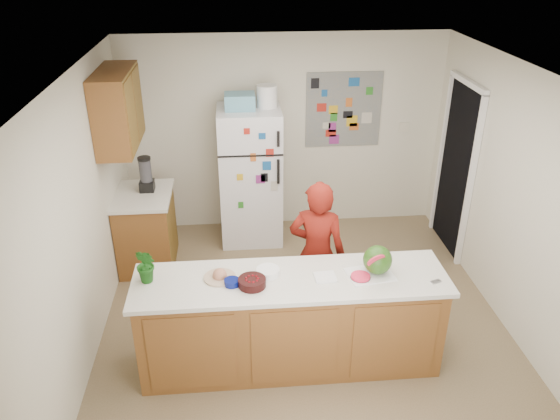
{
  "coord_description": "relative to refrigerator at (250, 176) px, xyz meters",
  "views": [
    {
      "loc": [
        -0.63,
        -4.32,
        3.52
      ],
      "look_at": [
        -0.23,
        0.2,
        1.22
      ],
      "focal_mm": 35.0,
      "sensor_mm": 36.0,
      "label": 1
    }
  ],
  "objects": [
    {
      "name": "floor",
      "position": [
        0.45,
        -1.88,
        -0.86
      ],
      "size": [
        4.0,
        4.5,
        0.02
      ],
      "primitive_type": "cube",
      "color": "brown",
      "rests_on": "ground"
    },
    {
      "name": "wall_back",
      "position": [
        0.45,
        0.38,
        0.4
      ],
      "size": [
        4.0,
        0.02,
        2.5
      ],
      "primitive_type": "cube",
      "color": "beige",
      "rests_on": "ground"
    },
    {
      "name": "wall_left",
      "position": [
        -1.56,
        -1.88,
        0.4
      ],
      "size": [
        0.02,
        4.5,
        2.5
      ],
      "primitive_type": "cube",
      "color": "beige",
      "rests_on": "ground"
    },
    {
      "name": "wall_right",
      "position": [
        2.46,
        -1.88,
        0.4
      ],
      "size": [
        0.02,
        4.5,
        2.5
      ],
      "primitive_type": "cube",
      "color": "beige",
      "rests_on": "ground"
    },
    {
      "name": "ceiling",
      "position": [
        0.45,
        -1.88,
        1.66
      ],
      "size": [
        4.0,
        4.5,
        0.02
      ],
      "primitive_type": "cube",
      "color": "white",
      "rests_on": "wall_back"
    },
    {
      "name": "doorway",
      "position": [
        2.44,
        -0.43,
        0.17
      ],
      "size": [
        0.03,
        0.85,
        2.04
      ],
      "primitive_type": "cube",
      "color": "black",
      "rests_on": "ground"
    },
    {
      "name": "peninsula_base",
      "position": [
        0.25,
        -2.38,
        -0.41
      ],
      "size": [
        2.6,
        0.62,
        0.88
      ],
      "primitive_type": "cube",
      "color": "brown",
      "rests_on": "floor"
    },
    {
      "name": "peninsula_top",
      "position": [
        0.25,
        -2.38,
        0.05
      ],
      "size": [
        2.68,
        0.7,
        0.04
      ],
      "primitive_type": "cube",
      "color": "silver",
      "rests_on": "peninsula_base"
    },
    {
      "name": "side_counter_base",
      "position": [
        -1.24,
        -0.53,
        -0.42
      ],
      "size": [
        0.6,
        0.8,
        0.86
      ],
      "primitive_type": "cube",
      "color": "brown",
      "rests_on": "floor"
    },
    {
      "name": "side_counter_top",
      "position": [
        -1.24,
        -0.53,
        0.03
      ],
      "size": [
        0.64,
        0.84,
        0.04
      ],
      "primitive_type": "cube",
      "color": "silver",
      "rests_on": "side_counter_base"
    },
    {
      "name": "upper_cabinets",
      "position": [
        -1.37,
        -0.58,
        1.05
      ],
      "size": [
        0.35,
        1.0,
        0.8
      ],
      "primitive_type": "cube",
      "color": "brown",
      "rests_on": "wall_left"
    },
    {
      "name": "refrigerator",
      "position": [
        0.0,
        0.0,
        0.0
      ],
      "size": [
        0.75,
        0.7,
        1.7
      ],
      "primitive_type": "cube",
      "color": "silver",
      "rests_on": "floor"
    },
    {
      "name": "fridge_top_bin",
      "position": [
        -0.1,
        0.0,
        0.94
      ],
      "size": [
        0.35,
        0.28,
        0.18
      ],
      "primitive_type": "cube",
      "color": "#5999B2",
      "rests_on": "refrigerator"
    },
    {
      "name": "photo_collage",
      "position": [
        1.2,
        0.36,
        0.7
      ],
      "size": [
        0.95,
        0.01,
        0.95
      ],
      "primitive_type": "cube",
      "color": "slate",
      "rests_on": "wall_back"
    },
    {
      "name": "person",
      "position": [
        0.57,
        -1.74,
        -0.09
      ],
      "size": [
        0.63,
        0.51,
        1.51
      ],
      "primitive_type": "imported",
      "rotation": [
        0.0,
        0.0,
        2.84
      ],
      "color": "#66130B",
      "rests_on": "floor"
    },
    {
      "name": "blender_appliance",
      "position": [
        -1.19,
        -0.43,
        0.24
      ],
      "size": [
        0.14,
        0.14,
        0.38
      ],
      "primitive_type": "cylinder",
      "color": "black",
      "rests_on": "side_counter_top"
    },
    {
      "name": "cutting_board",
      "position": [
        0.93,
        -2.39,
        0.08
      ],
      "size": [
        0.42,
        0.35,
        0.01
      ],
      "primitive_type": "cube",
      "rotation": [
        0.0,
        0.0,
        0.17
      ],
      "color": "silver",
      "rests_on": "peninsula_top"
    },
    {
      "name": "watermelon",
      "position": [
        0.99,
        -2.37,
        0.21
      ],
      "size": [
        0.25,
        0.25,
        0.25
      ],
      "primitive_type": "sphere",
      "color": "#1B5B12",
      "rests_on": "cutting_board"
    },
    {
      "name": "watermelon_slice",
      "position": [
        0.83,
        -2.44,
        0.09
      ],
      "size": [
        0.16,
        0.16,
        0.02
      ],
      "primitive_type": "cylinder",
      "color": "red",
      "rests_on": "cutting_board"
    },
    {
      "name": "cherry_bowl",
      "position": [
        -0.08,
        -2.46,
        0.11
      ],
      "size": [
        0.3,
        0.3,
        0.07
      ],
      "primitive_type": "cylinder",
      "rotation": [
        0.0,
        0.0,
        -0.4
      ],
      "color": "black",
      "rests_on": "peninsula_top"
    },
    {
      "name": "white_bowl",
      "position": [
        0.06,
        -2.31,
        0.1
      ],
      "size": [
        0.21,
        0.21,
        0.06
      ],
      "primitive_type": "cylinder",
      "rotation": [
        0.0,
        0.0,
        -0.04
      ],
      "color": "white",
      "rests_on": "peninsula_top"
    },
    {
      "name": "cobalt_bowl",
      "position": [
        -0.25,
        -2.43,
        0.1
      ],
      "size": [
        0.16,
        0.16,
        0.05
      ],
      "primitive_type": "cylinder",
      "rotation": [
        0.0,
        0.0,
        -0.25
      ],
      "color": "#071055",
      "rests_on": "peninsula_top"
    },
    {
      "name": "plate",
      "position": [
        -0.35,
        -2.33,
        0.08
      ],
      "size": [
        0.29,
        0.29,
        0.02
      ],
      "primitive_type": "cylinder",
      "rotation": [
        0.0,
        0.0,
        0.06
      ],
      "color": "#C2B895",
      "rests_on": "peninsula_top"
    },
    {
      "name": "paper_towel",
      "position": [
        0.54,
        -2.4,
        0.08
      ],
      "size": [
        0.19,
        0.17,
        0.02
      ],
      "primitive_type": "cube",
      "rotation": [
        0.0,
        0.0,
        0.05
      ],
      "color": "white",
      "rests_on": "peninsula_top"
    },
    {
      "name": "keys",
      "position": [
        1.45,
        -2.54,
        0.08
      ],
      "size": [
        0.09,
        0.07,
        0.01
      ],
      "primitive_type": "cube",
      "rotation": [
        0.0,
        0.0,
        0.34
      ],
      "color": "gray",
      "rests_on": "peninsula_top"
    },
    {
      "name": "potted_plant",
      "position": [
        -0.94,
        -2.33,
        0.24
      ],
      "size": [
        0.23,
        0.23,
        0.33
      ],
      "primitive_type": "imported",
      "rotation": [
        0.0,
        0.0,
        5.42
      ],
      "color": "#11470F",
      "rests_on": "peninsula_top"
    }
  ]
}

